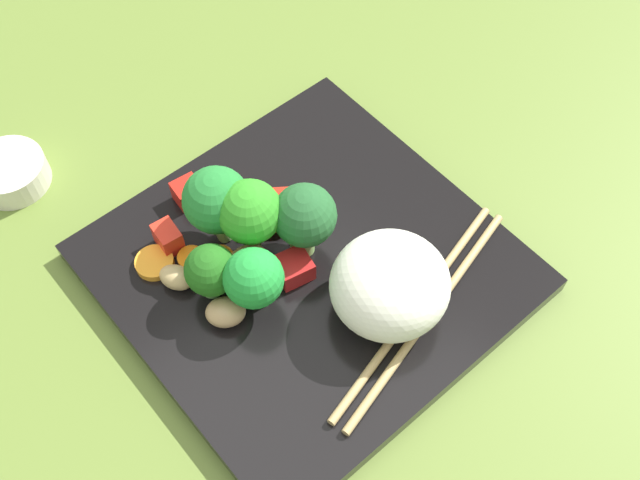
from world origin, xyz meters
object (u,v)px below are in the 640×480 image
at_px(square_plate, 308,268).
at_px(carrot_slice_0, 155,263).
at_px(rice_mound, 390,285).
at_px(broccoli_floret_0, 211,271).
at_px(sauce_cup, 10,173).
at_px(chopstick_pair, 422,312).

height_order(square_plate, carrot_slice_0, carrot_slice_0).
bearing_deg(square_plate, rice_mound, -166.06).
distance_m(broccoli_floret_0, sauce_cup, 0.22).
bearing_deg(sauce_cup, chopstick_pair, -155.72).
distance_m(square_plate, chopstick_pair, 0.10).
bearing_deg(broccoli_floret_0, rice_mound, -139.16).
bearing_deg(square_plate, chopstick_pair, -161.40).
height_order(square_plate, chopstick_pair, chopstick_pair).
relative_size(chopstick_pair, sauce_cup, 3.44).
relative_size(carrot_slice_0, chopstick_pair, 0.14).
bearing_deg(square_plate, broccoli_floret_0, 66.32).
xyz_separation_m(square_plate, carrot_slice_0, (0.08, 0.09, 0.01)).
xyz_separation_m(rice_mound, carrot_slice_0, (0.15, 0.10, -0.03)).
xyz_separation_m(rice_mound, broccoli_floret_0, (0.10, 0.08, -0.00)).
relative_size(broccoli_floret_0, chopstick_pair, 0.24).
height_order(broccoli_floret_0, chopstick_pair, broccoli_floret_0).
bearing_deg(chopstick_pair, square_plate, 98.15).
height_order(rice_mound, broccoli_floret_0, rice_mound).
relative_size(square_plate, rice_mound, 3.22).
distance_m(carrot_slice_0, chopstick_pair, 0.21).
xyz_separation_m(square_plate, chopstick_pair, (-0.09, -0.03, 0.01)).
relative_size(square_plate, chopstick_pair, 1.30).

